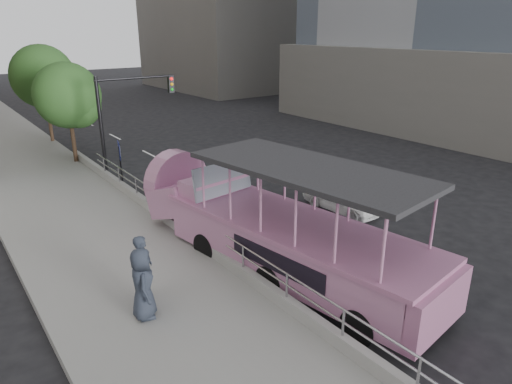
{
  "coord_description": "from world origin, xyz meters",
  "views": [
    {
      "loc": [
        -9.96,
        -9.88,
        7.35
      ],
      "look_at": [
        -1.0,
        2.23,
        1.93
      ],
      "focal_mm": 32.0,
      "sensor_mm": 36.0,
      "label": 1
    }
  ],
  "objects_px": {
    "pedestrian_far": "(143,284)",
    "parking_sign": "(120,161)",
    "pedestrian_near": "(144,268)",
    "street_tree_near": "(70,98)",
    "traffic_signal": "(123,110)",
    "car": "(342,197)",
    "street_tree_far": "(45,79)",
    "duck_boat": "(269,227)"
  },
  "relations": [
    {
      "from": "pedestrian_near",
      "to": "parking_sign",
      "type": "xyz_separation_m",
      "value": [
        2.93,
        9.33,
        0.35
      ]
    },
    {
      "from": "traffic_signal",
      "to": "street_tree_far",
      "type": "xyz_separation_m",
      "value": [
        -1.4,
        9.43,
        0.81
      ]
    },
    {
      "from": "pedestrian_near",
      "to": "street_tree_near",
      "type": "bearing_deg",
      "value": 14.34
    },
    {
      "from": "pedestrian_near",
      "to": "parking_sign",
      "type": "bearing_deg",
      "value": 6.67
    },
    {
      "from": "duck_boat",
      "to": "street_tree_far",
      "type": "relative_size",
      "value": 1.77
    },
    {
      "from": "traffic_signal",
      "to": "street_tree_far",
      "type": "height_order",
      "value": "street_tree_far"
    },
    {
      "from": "duck_boat",
      "to": "traffic_signal",
      "type": "distance_m",
      "value": 12.13
    },
    {
      "from": "duck_boat",
      "to": "traffic_signal",
      "type": "bearing_deg",
      "value": 89.81
    },
    {
      "from": "parking_sign",
      "to": "street_tree_far",
      "type": "height_order",
      "value": "street_tree_far"
    },
    {
      "from": "pedestrian_far",
      "to": "parking_sign",
      "type": "xyz_separation_m",
      "value": [
        3.29,
        10.09,
        0.34
      ]
    },
    {
      "from": "pedestrian_far",
      "to": "street_tree_far",
      "type": "relative_size",
      "value": 0.3
    },
    {
      "from": "duck_boat",
      "to": "traffic_signal",
      "type": "height_order",
      "value": "traffic_signal"
    },
    {
      "from": "car",
      "to": "pedestrian_near",
      "type": "relative_size",
      "value": 1.88
    },
    {
      "from": "pedestrian_near",
      "to": "street_tree_far",
      "type": "height_order",
      "value": "street_tree_far"
    },
    {
      "from": "duck_boat",
      "to": "pedestrian_far",
      "type": "height_order",
      "value": "duck_boat"
    },
    {
      "from": "street_tree_near",
      "to": "street_tree_far",
      "type": "xyz_separation_m",
      "value": [
        0.2,
        6.0,
        0.49
      ]
    },
    {
      "from": "traffic_signal",
      "to": "pedestrian_far",
      "type": "bearing_deg",
      "value": -110.01
    },
    {
      "from": "car",
      "to": "parking_sign",
      "type": "relative_size",
      "value": 1.42
    },
    {
      "from": "pedestrian_near",
      "to": "pedestrian_far",
      "type": "relative_size",
      "value": 0.99
    },
    {
      "from": "traffic_signal",
      "to": "car",
      "type": "bearing_deg",
      "value": -61.39
    },
    {
      "from": "street_tree_near",
      "to": "street_tree_far",
      "type": "distance_m",
      "value": 6.02
    },
    {
      "from": "pedestrian_near",
      "to": "parking_sign",
      "type": "distance_m",
      "value": 9.79
    },
    {
      "from": "duck_boat",
      "to": "street_tree_near",
      "type": "relative_size",
      "value": 2.0
    },
    {
      "from": "street_tree_near",
      "to": "pedestrian_far",
      "type": "bearing_deg",
      "value": -100.57
    },
    {
      "from": "car",
      "to": "street_tree_near",
      "type": "distance_m",
      "value": 15.49
    },
    {
      "from": "traffic_signal",
      "to": "duck_boat",
      "type": "bearing_deg",
      "value": -90.19
    },
    {
      "from": "pedestrian_far",
      "to": "street_tree_near",
      "type": "height_order",
      "value": "street_tree_near"
    },
    {
      "from": "parking_sign",
      "to": "street_tree_near",
      "type": "height_order",
      "value": "street_tree_near"
    },
    {
      "from": "traffic_signal",
      "to": "street_tree_near",
      "type": "height_order",
      "value": "street_tree_near"
    },
    {
      "from": "car",
      "to": "duck_boat",
      "type": "bearing_deg",
      "value": -163.35
    },
    {
      "from": "parking_sign",
      "to": "street_tree_far",
      "type": "relative_size",
      "value": 0.39
    },
    {
      "from": "duck_boat",
      "to": "car",
      "type": "relative_size",
      "value": 3.2
    },
    {
      "from": "pedestrian_near",
      "to": "street_tree_near",
      "type": "relative_size",
      "value": 0.33
    },
    {
      "from": "duck_boat",
      "to": "traffic_signal",
      "type": "relative_size",
      "value": 2.2
    },
    {
      "from": "duck_boat",
      "to": "car",
      "type": "distance_m",
      "value": 5.88
    },
    {
      "from": "street_tree_far",
      "to": "parking_sign",
      "type": "bearing_deg",
      "value": -89.5
    },
    {
      "from": "car",
      "to": "street_tree_far",
      "type": "xyz_separation_m",
      "value": [
        -6.85,
        19.42,
        3.7
      ]
    },
    {
      "from": "pedestrian_near",
      "to": "parking_sign",
      "type": "relative_size",
      "value": 0.75
    },
    {
      "from": "pedestrian_far",
      "to": "street_tree_near",
      "type": "bearing_deg",
      "value": 7.6
    },
    {
      "from": "duck_boat",
      "to": "pedestrian_near",
      "type": "height_order",
      "value": "duck_boat"
    },
    {
      "from": "duck_boat",
      "to": "car",
      "type": "height_order",
      "value": "duck_boat"
    },
    {
      "from": "car",
      "to": "street_tree_near",
      "type": "xyz_separation_m",
      "value": [
        -7.05,
        13.42,
        3.21
      ]
    }
  ]
}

